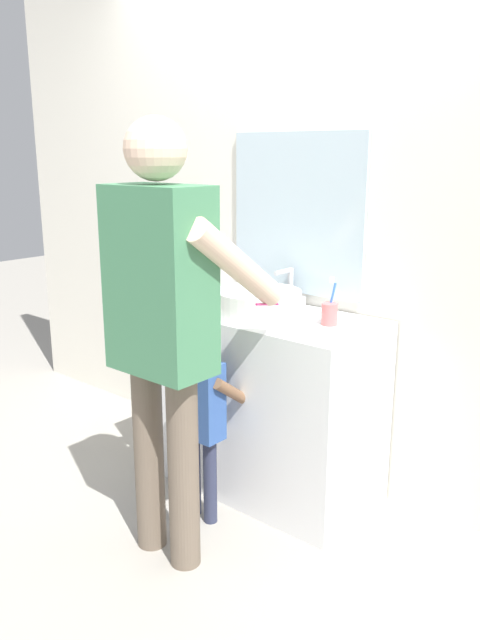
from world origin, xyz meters
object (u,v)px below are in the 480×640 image
at_px(soap_bottle, 210,285).
at_px(child_toddler, 202,410).
at_px(toothbrush_cup, 330,313).
at_px(adult_parent, 164,308).

height_order(soap_bottle, child_toddler, soap_bottle).
bearing_deg(toothbrush_cup, child_toddler, -129.15).
xyz_separation_m(toothbrush_cup, adult_parent, (-0.28, -0.70, 0.11)).
relative_size(toothbrush_cup, adult_parent, 0.12).
relative_size(toothbrush_cup, soap_bottle, 1.25).
distance_m(toothbrush_cup, soap_bottle, 0.74).
relative_size(soap_bottle, child_toddler, 0.19).
distance_m(child_toddler, adult_parent, 0.59).
bearing_deg(child_toddler, toothbrush_cup, 50.85).
xyz_separation_m(soap_bottle, child_toddler, (0.39, -0.47, -0.42)).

